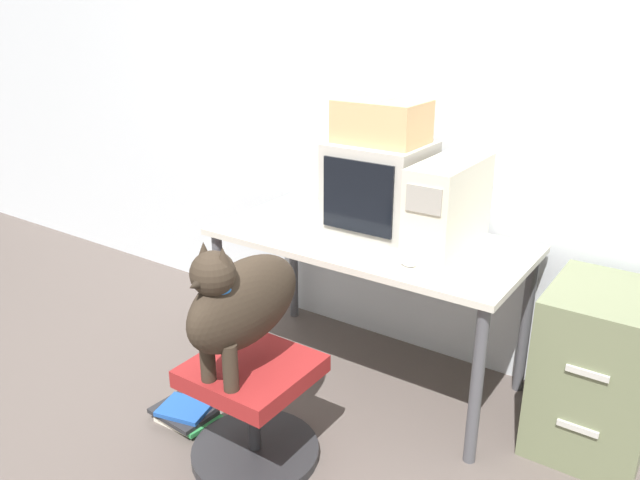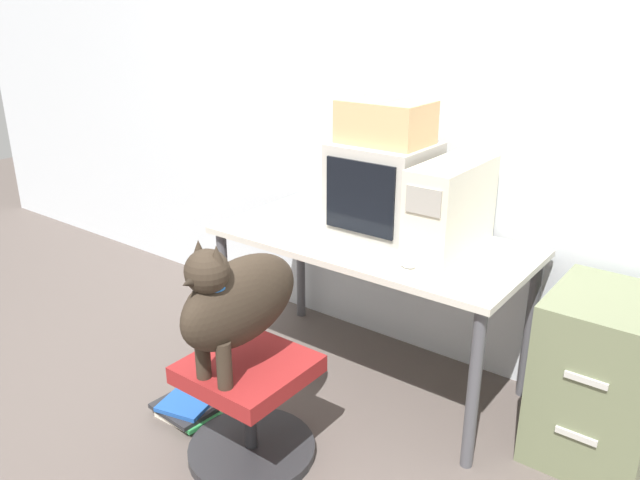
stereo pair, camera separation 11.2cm
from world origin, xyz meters
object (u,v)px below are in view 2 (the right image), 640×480
object	(u,v)px
crt_monitor	(383,188)
dog	(237,299)
keyboard	(350,248)
pc_tower	(451,207)
office_chair	(250,406)
filing_cabinet	(600,377)
book_stack_floor	(185,409)
cardboard_box	(386,122)

from	to	relation	value
crt_monitor	dog	world-z (taller)	crt_monitor
crt_monitor	keyboard	bearing A→B (deg)	-84.07
pc_tower	office_chair	distance (m)	1.17
office_chair	filing_cabinet	world-z (taller)	filing_cabinet
crt_monitor	keyboard	distance (m)	0.37
dog	book_stack_floor	size ratio (longest dim) A/B	1.90
crt_monitor	dog	bearing A→B (deg)	-92.60
crt_monitor	office_chair	size ratio (longest dim) A/B	0.82
keyboard	cardboard_box	bearing A→B (deg)	95.86
cardboard_box	book_stack_floor	world-z (taller)	cardboard_box
crt_monitor	pc_tower	distance (m)	0.36
keyboard	book_stack_floor	world-z (taller)	keyboard
keyboard	dog	world-z (taller)	dog
pc_tower	book_stack_floor	world-z (taller)	pc_tower
office_chair	book_stack_floor	size ratio (longest dim) A/B	1.75
cardboard_box	keyboard	bearing A→B (deg)	-84.14
crt_monitor	dog	size ratio (longest dim) A/B	0.76
crt_monitor	pc_tower	bearing A→B (deg)	-5.29
book_stack_floor	crt_monitor	bearing A→B (deg)	63.50
crt_monitor	pc_tower	size ratio (longest dim) A/B	0.85
crt_monitor	dog	distance (m)	0.96
keyboard	office_chair	distance (m)	0.78
filing_cabinet	crt_monitor	bearing A→B (deg)	178.59
dog	cardboard_box	size ratio (longest dim) A/B	1.46
crt_monitor	book_stack_floor	distance (m)	1.34
office_chair	cardboard_box	bearing A→B (deg)	87.29
crt_monitor	cardboard_box	size ratio (longest dim) A/B	1.11
book_stack_floor	keyboard	bearing A→B (deg)	50.66
pc_tower	cardboard_box	xyz separation A→B (m)	(-0.36, 0.04, 0.32)
dog	cardboard_box	bearing A→B (deg)	87.41
pc_tower	book_stack_floor	distance (m)	1.47
cardboard_box	dog	bearing A→B (deg)	-92.59
crt_monitor	cardboard_box	xyz separation A→B (m)	(0.00, 0.00, 0.30)
cardboard_box	book_stack_floor	distance (m)	1.56
office_chair	cardboard_box	distance (m)	1.35
pc_tower	filing_cabinet	size ratio (longest dim) A/B	0.73
dog	cardboard_box	xyz separation A→B (m)	(0.04, 0.93, 0.52)
crt_monitor	filing_cabinet	bearing A→B (deg)	-1.41
pc_tower	keyboard	size ratio (longest dim) A/B	1.08
pc_tower	dog	world-z (taller)	pc_tower
keyboard	cardboard_box	size ratio (longest dim) A/B	1.21
book_stack_floor	cardboard_box	bearing A→B (deg)	63.60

